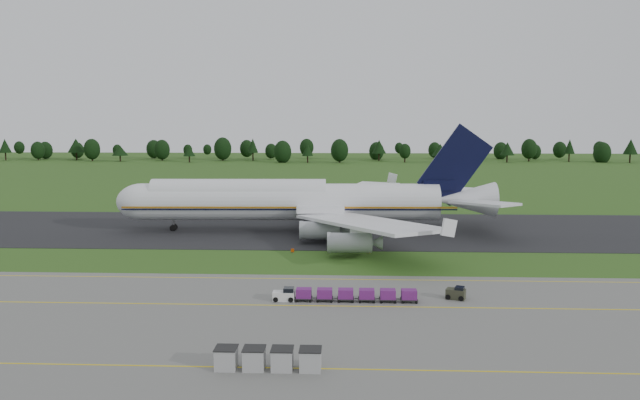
{
  "coord_description": "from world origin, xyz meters",
  "views": [
    {
      "loc": [
        8.92,
        -90.83,
        21.23
      ],
      "look_at": [
        4.99,
        2.0,
        9.11
      ],
      "focal_mm": 35.0,
      "sensor_mm": 36.0,
      "label": 1
    }
  ],
  "objects_px": {
    "utility_cart": "(456,294)",
    "baggage_train": "(343,295)",
    "aircraft": "(297,201)",
    "uld_row": "(268,359)",
    "edge_markers": "(330,251)"
  },
  "relations": [
    {
      "from": "utility_cart",
      "to": "uld_row",
      "type": "distance_m",
      "value": 29.26
    },
    {
      "from": "baggage_train",
      "to": "utility_cart",
      "type": "height_order",
      "value": "baggage_train"
    },
    {
      "from": "baggage_train",
      "to": "uld_row",
      "type": "bearing_deg",
      "value": -107.16
    },
    {
      "from": "uld_row",
      "to": "aircraft",
      "type": "bearing_deg",
      "value": 92.39
    },
    {
      "from": "edge_markers",
      "to": "baggage_train",
      "type": "bearing_deg",
      "value": -85.38
    },
    {
      "from": "aircraft",
      "to": "uld_row",
      "type": "height_order",
      "value": "aircraft"
    },
    {
      "from": "uld_row",
      "to": "edge_markers",
      "type": "bearing_deg",
      "value": 85.06
    },
    {
      "from": "aircraft",
      "to": "baggage_train",
      "type": "xyz_separation_m",
      "value": [
        9.0,
        -45.97,
        -4.96
      ]
    },
    {
      "from": "baggage_train",
      "to": "uld_row",
      "type": "distance_m",
      "value": 21.17
    },
    {
      "from": "aircraft",
      "to": "utility_cart",
      "type": "distance_m",
      "value": 50.02
    },
    {
      "from": "aircraft",
      "to": "edge_markers",
      "type": "bearing_deg",
      "value": -70.31
    },
    {
      "from": "aircraft",
      "to": "baggage_train",
      "type": "distance_m",
      "value": 47.1
    },
    {
      "from": "utility_cart",
      "to": "edge_markers",
      "type": "height_order",
      "value": "utility_cart"
    },
    {
      "from": "utility_cart",
      "to": "baggage_train",
      "type": "bearing_deg",
      "value": -173.52
    },
    {
      "from": "aircraft",
      "to": "uld_row",
      "type": "xyz_separation_m",
      "value": [
        2.76,
        -66.19,
        -4.82
      ]
    }
  ]
}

